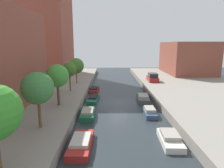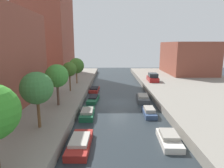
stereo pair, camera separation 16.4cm
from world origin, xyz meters
TOP-DOWN VIEW (x-y plane):
  - ground_plane at (0.00, 0.00)m, footprint 84.00×84.00m
  - quay_left at (-15.00, 0.00)m, footprint 20.00×64.00m
  - quay_right at (15.00, 0.00)m, footprint 20.00×64.00m
  - apartment_tower_far at (-16.00, 20.81)m, footprint 10.00×13.58m
  - low_block_right at (18.00, 22.06)m, footprint 10.00×14.42m
  - street_tree_1 at (-7.44, -10.63)m, footprint 2.77×2.77m
  - street_tree_2 at (-7.44, -4.22)m, footprint 2.69×2.69m
  - street_tree_3 at (-7.44, 2.95)m, footprint 2.19×2.19m
  - street_tree_4 at (-7.44, 9.11)m, footprint 2.84×2.84m
  - parked_car at (7.19, 11.09)m, footprint 1.96×4.16m
  - moored_boat_left_1 at (-3.67, -12.34)m, footprint 1.76×4.47m
  - moored_boat_left_2 at (-3.86, -5.37)m, footprint 1.58×4.07m
  - moored_boat_left_3 at (-3.71, 0.89)m, footprint 1.65×4.29m
  - moored_boat_left_4 at (-4.02, 6.99)m, footprint 1.70×3.98m
  - moored_boat_right_1 at (3.72, -11.70)m, footprint 1.75×3.70m
  - moored_boat_right_2 at (3.34, -5.07)m, footprint 1.35×3.47m
  - moored_boat_right_3 at (3.62, 1.05)m, footprint 1.98×4.58m

SIDE VIEW (x-z plane):
  - ground_plane at x=0.00m, z-range 0.00..0.00m
  - moored_boat_left_3 at x=-3.71m, z-range -0.05..0.62m
  - moored_boat_left_4 at x=-4.02m, z-range -0.06..0.67m
  - moored_boat_left_1 at x=-3.67m, z-range -0.06..0.77m
  - moored_boat_left_2 at x=-3.86m, z-range -0.06..0.79m
  - moored_boat_right_1 at x=3.72m, z-range -0.07..0.81m
  - moored_boat_right_3 at x=3.62m, z-range -0.06..0.80m
  - moored_boat_right_2 at x=3.34m, z-range -0.08..0.84m
  - quay_left at x=-15.00m, z-range 0.00..1.00m
  - quay_right at x=15.00m, z-range 0.00..1.00m
  - parked_car at x=7.19m, z-range 0.86..2.46m
  - street_tree_4 at x=-7.44m, z-range 1.91..6.59m
  - street_tree_3 at x=-7.44m, z-range 2.14..6.65m
  - street_tree_1 at x=-7.44m, z-range 2.06..6.98m
  - street_tree_2 at x=-7.44m, z-range 2.08..6.97m
  - low_block_right at x=18.00m, z-range 1.00..8.69m
  - apartment_tower_far at x=-16.00m, z-range 1.00..24.93m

